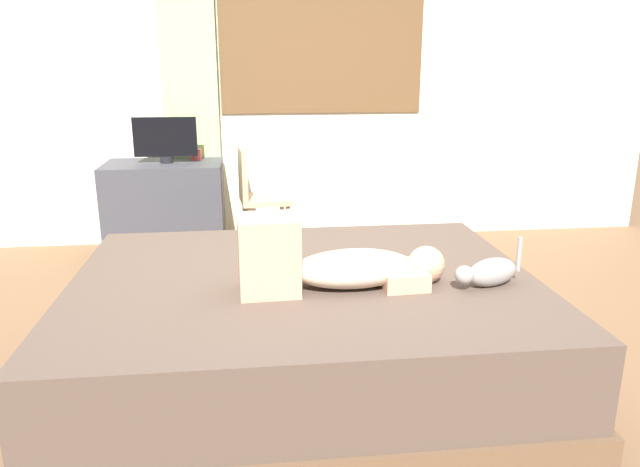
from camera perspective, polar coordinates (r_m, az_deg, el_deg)
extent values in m
plane|color=brown|center=(3.10, 0.34, -12.83)|extent=(16.00, 16.00, 0.00)
cube|color=beige|center=(5.13, -3.15, 15.53)|extent=(6.40, 0.12, 2.90)
cube|color=brown|center=(5.09, 0.20, 17.59)|extent=(1.66, 0.02, 1.10)
cube|color=white|center=(5.09, 0.20, 17.59)|extent=(1.58, 0.02, 1.02)
cube|color=brown|center=(3.03, -1.46, -12.08)|extent=(2.23, 1.76, 0.14)
cube|color=#4C3D33|center=(2.91, -1.50, -7.58)|extent=(2.16, 1.71, 0.38)
ellipsoid|color=#CCB299|center=(2.69, 3.22, -3.34)|extent=(0.57, 0.29, 0.17)
sphere|color=tan|center=(2.79, 10.07, -2.91)|extent=(0.17, 0.17, 0.17)
cube|color=tan|center=(2.61, -4.91, -2.03)|extent=(0.27, 0.25, 0.34)
cube|color=tan|center=(2.76, 7.67, -3.95)|extent=(0.21, 0.29, 0.08)
ellipsoid|color=gray|center=(2.81, 16.06, -3.55)|extent=(0.28, 0.18, 0.13)
sphere|color=gray|center=(2.72, 13.58, -3.85)|extent=(0.08, 0.08, 0.08)
cylinder|color=gray|center=(2.89, 18.43, -1.87)|extent=(0.03, 0.03, 0.16)
cube|color=#38383D|center=(4.90, -14.43, 2.25)|extent=(0.90, 0.56, 0.74)
cylinder|color=black|center=(4.82, -14.38, 6.83)|extent=(0.10, 0.10, 0.05)
cube|color=black|center=(4.79, -14.52, 8.90)|extent=(0.48, 0.03, 0.30)
cylinder|color=#B23D38|center=(4.90, -11.69, 7.38)|extent=(0.08, 0.08, 0.09)
cylinder|color=tan|center=(4.92, -3.60, 1.01)|extent=(0.04, 0.04, 0.44)
cylinder|color=tan|center=(4.63, -3.03, 0.06)|extent=(0.04, 0.04, 0.44)
cylinder|color=tan|center=(4.89, -7.13, 0.81)|extent=(0.04, 0.04, 0.44)
cylinder|color=tan|center=(4.60, -6.77, -0.17)|extent=(0.04, 0.04, 0.44)
cube|color=tan|center=(4.70, -5.21, 3.26)|extent=(0.41, 0.41, 0.04)
cube|color=tan|center=(4.64, -7.36, 5.68)|extent=(0.08, 0.38, 0.38)
cube|color=#ADCC75|center=(5.02, -12.24, 12.65)|extent=(0.44, 0.06, 2.46)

